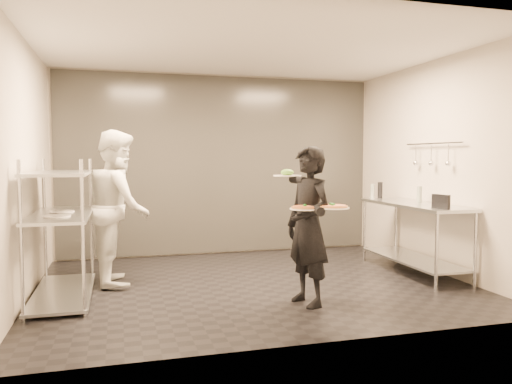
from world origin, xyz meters
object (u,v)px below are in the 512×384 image
object	(u,v)px
pos_monitor	(441,202)
bottle_green	(372,191)
salad_plate	(287,174)
bottle_dark	(380,190)
waiter	(308,226)
chef	(119,207)
pizza_plate_far	(333,207)
pass_rack	(61,227)
bottle_clear	(419,194)
pizza_plate_near	(305,208)
prep_counter	(414,225)

from	to	relation	value
pos_monitor	bottle_green	distance (m)	1.52
salad_plate	bottle_dark	world-z (taller)	salad_plate
waiter	bottle_dark	world-z (taller)	waiter
waiter	chef	distance (m)	2.37
chef	bottle_dark	distance (m)	3.69
pizza_plate_far	pos_monitor	bearing A→B (deg)	17.63
pass_rack	waiter	xyz separation A→B (m)	(2.47, -0.96, 0.05)
pizza_plate_far	bottle_clear	distance (m)	2.26
salad_plate	pass_rack	bearing A→B (deg)	164.55
pizza_plate_near	pos_monitor	world-z (taller)	pos_monitor
pizza_plate_far	pos_monitor	xyz separation A→B (m)	(1.58, 0.50, -0.03)
waiter	pos_monitor	size ratio (longest dim) A/B	6.97
pizza_plate_near	bottle_dark	bearing A→B (deg)	45.17
pizza_plate_near	bottle_green	world-z (taller)	bottle_green
salad_plate	pizza_plate_near	bearing A→B (deg)	-87.54
pizza_plate_far	bottle_clear	size ratio (longest dim) A/B	1.47
pass_rack	pos_monitor	size ratio (longest dim) A/B	6.83
waiter	chef	xyz separation A→B (m)	(-1.87, 1.46, 0.10)
prep_counter	pizza_plate_far	xyz separation A→B (m)	(-1.70, -1.22, 0.41)
pizza_plate_near	pos_monitor	distance (m)	1.89
pass_rack	waiter	world-z (taller)	waiter
waiter	salad_plate	size ratio (longest dim) A/B	5.41
pizza_plate_near	pizza_plate_far	bearing A→B (deg)	-20.95
bottle_green	pass_rack	bearing A→B (deg)	-169.07
chef	pos_monitor	size ratio (longest dim) A/B	7.87
chef	bottle_green	xyz separation A→B (m)	(3.56, 0.30, 0.11)
pos_monitor	waiter	bearing A→B (deg)	174.95
pizza_plate_near	pos_monitor	size ratio (longest dim) A/B	1.28
salad_plate	pos_monitor	xyz separation A→B (m)	(1.86, -0.07, -0.34)
pass_rack	bottle_green	bearing A→B (deg)	10.93
pizza_plate_far	pos_monitor	size ratio (longest dim) A/B	1.35
prep_counter	pos_monitor	bearing A→B (deg)	-99.46
prep_counter	bottle_green	world-z (taller)	bottle_green
pass_rack	chef	size ratio (longest dim) A/B	0.87
prep_counter	pizza_plate_near	world-z (taller)	pizza_plate_near
waiter	pizza_plate_far	distance (m)	0.38
pos_monitor	bottle_clear	distance (m)	0.85
pos_monitor	bottle_dark	distance (m)	1.52
chef	pos_monitor	bearing A→B (deg)	-110.38
pass_rack	bottle_clear	world-z (taller)	pass_rack
pass_rack	chef	xyz separation A→B (m)	(0.60, 0.50, 0.15)
chef	pizza_plate_near	distance (m)	2.40
pass_rack	salad_plate	bearing A→B (deg)	-15.45
pos_monitor	bottle_clear	world-z (taller)	bottle_clear
pass_rack	pizza_plate_far	xyz separation A→B (m)	(2.63, -1.22, 0.27)
chef	waiter	bearing A→B (deg)	-129.63
prep_counter	bottle_clear	size ratio (longest dim) A/B	8.35
pizza_plate_near	prep_counter	bearing A→B (deg)	29.78
prep_counter	bottle_dark	world-z (taller)	bottle_dark
pizza_plate_far	bottle_green	world-z (taller)	bottle_green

